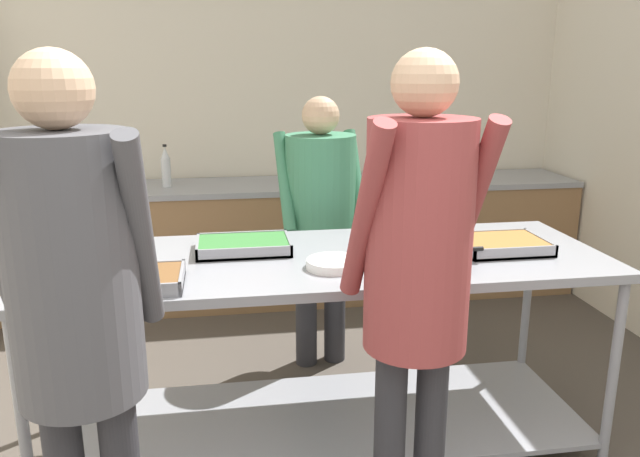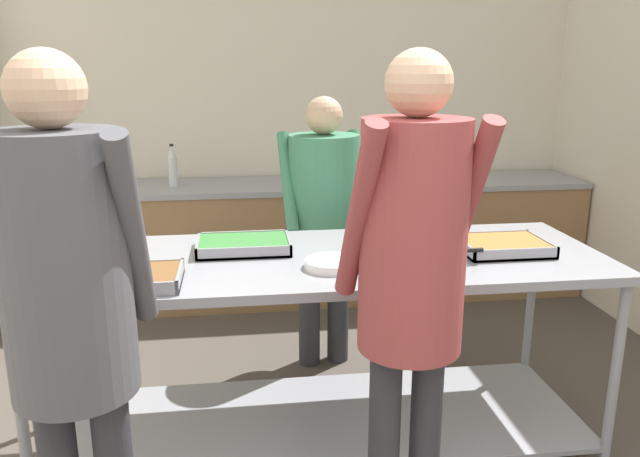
# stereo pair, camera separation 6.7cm
# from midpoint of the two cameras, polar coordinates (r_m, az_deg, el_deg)

# --- Properties ---
(wall_rear) EXTENTS (4.45, 0.06, 2.65)m
(wall_rear) POSITION_cam_midpoint_polar(r_m,az_deg,el_deg) (4.97, -3.35, 9.85)
(wall_rear) COLOR beige
(wall_rear) RESTS_ON ground_plane
(back_counter) EXTENTS (4.29, 0.65, 0.90)m
(back_counter) POSITION_cam_midpoint_polar(r_m,az_deg,el_deg) (4.76, -2.73, -1.08)
(back_counter) COLOR olive
(back_counter) RESTS_ON ground_plane
(serving_counter) EXTENTS (2.50, 0.89, 0.93)m
(serving_counter) POSITION_cam_midpoint_polar(r_m,az_deg,el_deg) (2.86, -0.36, -8.37)
(serving_counter) COLOR gray
(serving_counter) RESTS_ON ground_plane
(serving_tray_vegetables) EXTENTS (0.42, 0.29, 0.05)m
(serving_tray_vegetables) POSITION_cam_midpoint_polar(r_m,az_deg,el_deg) (2.49, -17.93, -4.57)
(serving_tray_vegetables) COLOR gray
(serving_tray_vegetables) RESTS_ON serving_counter
(serving_tray_roast) EXTENTS (0.42, 0.28, 0.05)m
(serving_tray_roast) POSITION_cam_midpoint_polar(r_m,az_deg,el_deg) (2.84, -7.68, -1.57)
(serving_tray_roast) COLOR gray
(serving_tray_roast) RESTS_ON serving_counter
(plate_stack) EXTENTS (0.23, 0.23, 0.04)m
(plate_stack) POSITION_cam_midpoint_polar(r_m,az_deg,el_deg) (2.59, 0.54, -3.23)
(plate_stack) COLOR white
(plate_stack) RESTS_ON serving_counter
(sauce_pan) EXTENTS (0.42, 0.28, 0.07)m
(sauce_pan) POSITION_cam_midpoint_polar(r_m,az_deg,el_deg) (2.65, 8.41, -2.55)
(sauce_pan) COLOR gray
(sauce_pan) RESTS_ON serving_counter
(serving_tray_greens) EXTENTS (0.39, 0.30, 0.05)m
(serving_tray_greens) POSITION_cam_midpoint_polar(r_m,az_deg,el_deg) (2.94, 15.62, -1.43)
(serving_tray_greens) COLOR gray
(serving_tray_greens) RESTS_ON serving_counter
(guest_serving_left) EXTENTS (0.45, 0.36, 1.80)m
(guest_serving_left) POSITION_cam_midpoint_polar(r_m,az_deg,el_deg) (1.90, -22.40, -6.02)
(guest_serving_left) COLOR #2D2D33
(guest_serving_left) RESTS_ON ground_plane
(guest_serving_right) EXTENTS (0.48, 0.40, 1.80)m
(guest_serving_right) POSITION_cam_midpoint_polar(r_m,az_deg,el_deg) (2.07, 7.96, -3.12)
(guest_serving_right) COLOR #2D2D33
(guest_serving_right) RESTS_ON ground_plane
(cook_behind_counter) EXTENTS (0.52, 0.40, 1.58)m
(cook_behind_counter) POSITION_cam_midpoint_polar(r_m,az_deg,el_deg) (3.56, -0.49, 2.01)
(cook_behind_counter) COLOR #2D2D33
(cook_behind_counter) RESTS_ON ground_plane
(water_bottle) EXTENTS (0.07, 0.07, 0.30)m
(water_bottle) POSITION_cam_midpoint_polar(r_m,az_deg,el_deg) (4.62, -14.32, 5.43)
(water_bottle) COLOR silver
(water_bottle) RESTS_ON back_counter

